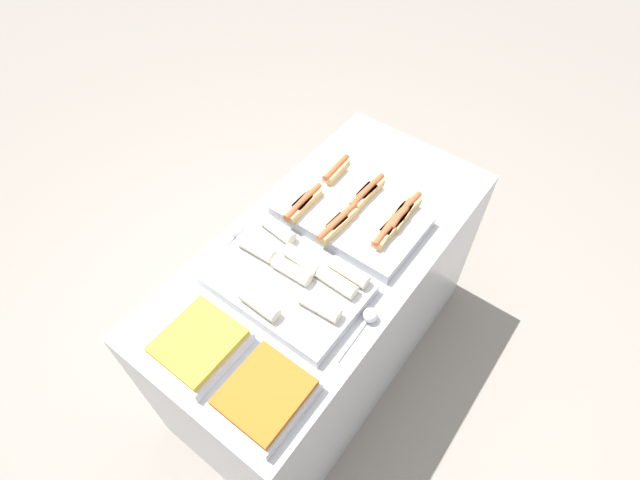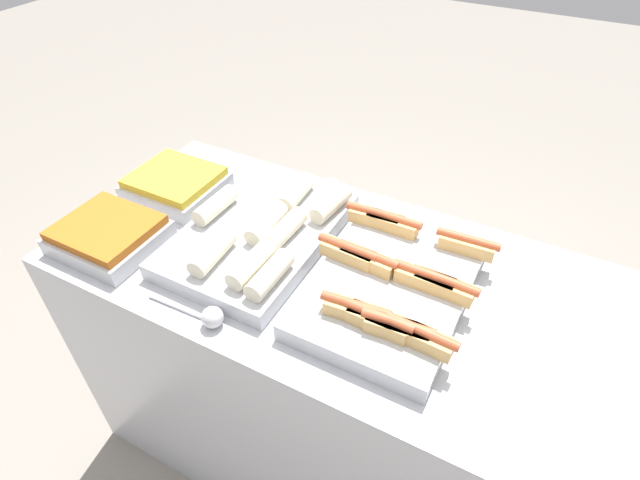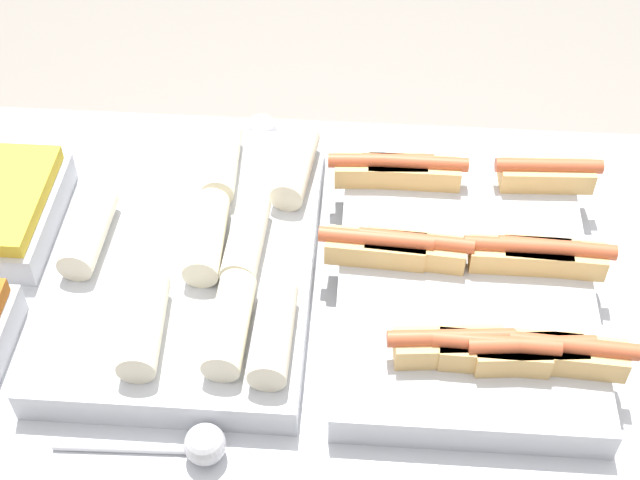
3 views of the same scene
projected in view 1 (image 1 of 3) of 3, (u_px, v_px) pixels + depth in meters
ground_plane at (324, 354)px, 2.58m from camera, size 12.00×12.00×0.00m
counter at (324, 310)px, 2.22m from camera, size 1.49×0.72×0.91m
tray_hotdogs at (353, 214)px, 1.92m from camera, size 0.42×0.55×0.10m
tray_wraps at (290, 281)px, 1.73m from camera, size 0.36×0.53×0.10m
tray_side_front at (265, 396)px, 1.48m from camera, size 0.26×0.24×0.07m
tray_side_back at (199, 345)px, 1.58m from camera, size 0.26×0.24×0.07m
serving_spoon_near at (369, 318)px, 1.65m from camera, size 0.22×0.05×0.05m
serving_spoon_far at (236, 233)px, 1.88m from camera, size 0.22×0.05×0.05m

